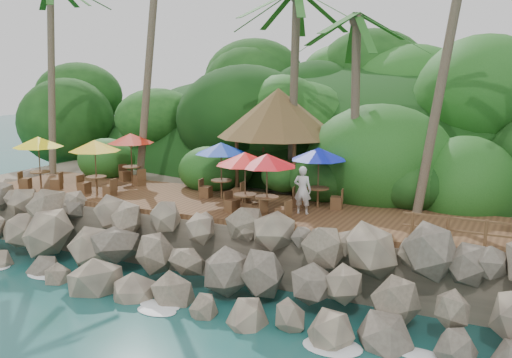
% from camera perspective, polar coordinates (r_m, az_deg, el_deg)
% --- Properties ---
extents(ground, '(140.00, 140.00, 0.00)m').
position_cam_1_polar(ground, '(19.70, -7.98, -12.74)').
color(ground, '#19514F').
rests_on(ground, ground).
extents(land_base, '(32.00, 25.20, 2.10)m').
position_cam_1_polar(land_base, '(33.22, 7.69, -1.09)').
color(land_base, gray).
rests_on(land_base, ground).
extents(jungle_hill, '(44.80, 28.00, 15.40)m').
position_cam_1_polar(jungle_hill, '(40.46, 11.09, -0.58)').
color(jungle_hill, '#143811').
rests_on(jungle_hill, ground).
extents(seawall, '(29.00, 4.00, 2.30)m').
position_cam_1_polar(seawall, '(20.85, -4.94, -7.94)').
color(seawall, gray).
rests_on(seawall, ground).
extents(terrace, '(26.00, 5.00, 0.20)m').
position_cam_1_polar(terrace, '(23.93, 0.00, -2.82)').
color(terrace, brown).
rests_on(terrace, land_base).
extents(jungle_foliage, '(44.00, 16.00, 12.00)m').
position_cam_1_polar(jungle_foliage, '(32.53, 7.08, -3.23)').
color(jungle_foliage, '#143811').
rests_on(jungle_foliage, ground).
extents(foam_line, '(25.20, 0.80, 0.06)m').
position_cam_1_polar(foam_line, '(19.91, -7.49, -12.37)').
color(foam_line, white).
rests_on(foam_line, ground).
extents(palapa, '(5.58, 5.58, 4.60)m').
position_cam_1_polar(palapa, '(26.92, 2.17, 6.43)').
color(palapa, brown).
rests_on(palapa, ground).
extents(dining_clusters, '(24.40, 5.44, 2.42)m').
position_cam_1_polar(dining_clusters, '(23.20, -0.51, 2.06)').
color(dining_clusters, brown).
rests_on(dining_clusters, terrace).
extents(waiter, '(0.72, 0.52, 1.85)m').
position_cam_1_polar(waiter, '(22.47, 4.52, -1.07)').
color(waiter, silver).
rests_on(waiter, terrace).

